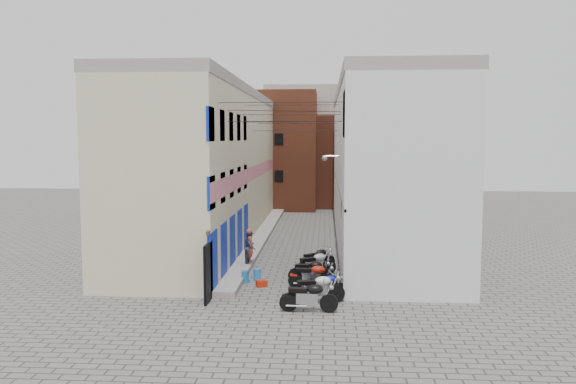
% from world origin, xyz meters
% --- Properties ---
extents(ground, '(90.00, 90.00, 0.00)m').
position_xyz_m(ground, '(0.00, 0.00, 0.00)').
color(ground, '#5E5B58').
rests_on(ground, ground).
extents(plinth, '(0.90, 26.00, 0.25)m').
position_xyz_m(plinth, '(-2.05, 13.00, 0.12)').
color(plinth, gray).
rests_on(plinth, ground).
extents(building_left, '(5.10, 27.00, 9.00)m').
position_xyz_m(building_left, '(-4.98, 12.95, 4.50)').
color(building_left, beige).
rests_on(building_left, ground).
extents(building_right, '(5.94, 26.00, 9.00)m').
position_xyz_m(building_right, '(5.00, 13.00, 4.51)').
color(building_right, silver).
rests_on(building_right, ground).
extents(building_far_brick_left, '(6.00, 6.00, 10.00)m').
position_xyz_m(building_far_brick_left, '(-2.00, 28.00, 5.00)').
color(building_far_brick_left, brown).
rests_on(building_far_brick_left, ground).
extents(building_far_brick_right, '(5.00, 6.00, 8.00)m').
position_xyz_m(building_far_brick_right, '(3.00, 30.00, 4.00)').
color(building_far_brick_right, brown).
rests_on(building_far_brick_right, ground).
extents(building_far_concrete, '(8.00, 5.00, 11.00)m').
position_xyz_m(building_far_concrete, '(0.00, 34.00, 5.50)').
color(building_far_concrete, gray).
rests_on(building_far_concrete, ground).
extents(far_shopfront, '(2.00, 0.30, 2.40)m').
position_xyz_m(far_shopfront, '(0.00, 25.20, 1.20)').
color(far_shopfront, black).
rests_on(far_shopfront, ground).
extents(overhead_wires, '(5.80, 13.02, 1.32)m').
position_xyz_m(overhead_wires, '(0.00, 7.64, 7.12)').
color(overhead_wires, black).
rests_on(overhead_wires, ground).
extents(motorcycle_a, '(2.09, 0.71, 1.20)m').
position_xyz_m(motorcycle_a, '(1.24, -1.40, 0.60)').
color(motorcycle_a, black).
rests_on(motorcycle_a, ground).
extents(motorcycle_b, '(2.23, 1.18, 1.23)m').
position_xyz_m(motorcycle_b, '(1.51, -0.36, 0.62)').
color(motorcycle_b, silver).
rests_on(motorcycle_b, ground).
extents(motorcycle_c, '(1.71, 0.61, 0.98)m').
position_xyz_m(motorcycle_c, '(1.83, 0.67, 0.49)').
color(motorcycle_c, '#0D1EC8').
rests_on(motorcycle_c, ground).
extents(motorcycle_d, '(2.05, 0.74, 1.17)m').
position_xyz_m(motorcycle_d, '(1.31, 1.65, 0.58)').
color(motorcycle_d, '#9F190B').
rests_on(motorcycle_d, ground).
extents(motorcycle_e, '(1.94, 0.63, 1.12)m').
position_xyz_m(motorcycle_e, '(1.21, 2.57, 0.56)').
color(motorcycle_e, black).
rests_on(motorcycle_e, ground).
extents(motorcycle_f, '(2.14, 1.71, 1.23)m').
position_xyz_m(motorcycle_f, '(1.38, 3.70, 0.61)').
color(motorcycle_f, '#A8A9AD').
rests_on(motorcycle_f, ground).
extents(motorcycle_g, '(1.99, 1.83, 1.19)m').
position_xyz_m(motorcycle_g, '(1.45, 4.74, 0.60)').
color(motorcycle_g, black).
rests_on(motorcycle_g, ground).
extents(person_a, '(0.59, 0.69, 1.61)m').
position_xyz_m(person_a, '(-1.70, 5.11, 1.05)').
color(person_a, brown).
rests_on(person_a, plinth).
extents(person_b, '(0.64, 0.78, 1.48)m').
position_xyz_m(person_b, '(-1.70, 5.11, 0.99)').
color(person_b, '#32354B').
rests_on(person_b, plinth).
extents(water_jug_near, '(0.33, 0.33, 0.50)m').
position_xyz_m(water_jug_near, '(-1.55, 2.41, 0.25)').
color(water_jug_near, '#2168A5').
rests_on(water_jug_near, ground).
extents(water_jug_far, '(0.42, 0.42, 0.51)m').
position_xyz_m(water_jug_far, '(-1.09, 2.83, 0.26)').
color(water_jug_far, blue).
rests_on(water_jug_far, ground).
extents(red_crate, '(0.52, 0.46, 0.27)m').
position_xyz_m(red_crate, '(-0.79, 1.81, 0.13)').
color(red_crate, '#A3200B').
rests_on(red_crate, ground).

